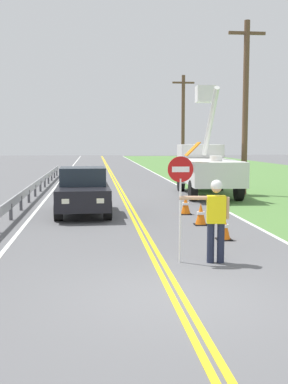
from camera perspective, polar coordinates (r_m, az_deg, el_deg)
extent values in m
plane|color=#5B5B5E|center=(8.46, 3.95, -12.25)|extent=(160.00, 160.00, 0.00)
cube|color=yellow|center=(28.07, -3.30, 0.68)|extent=(0.11, 110.00, 0.01)
cube|color=yellow|center=(28.08, -2.93, 0.68)|extent=(0.11, 110.00, 0.01)
cube|color=silver|center=(28.48, 4.14, 0.75)|extent=(0.12, 110.00, 0.01)
cube|color=silver|center=(28.12, -10.46, 0.60)|extent=(0.12, 110.00, 0.01)
cylinder|color=#1E2338|center=(10.67, 9.10, -5.99)|extent=(0.16, 0.16, 0.88)
cylinder|color=#1E2338|center=(10.64, 7.92, -6.00)|extent=(0.16, 0.16, 0.88)
cube|color=yellow|center=(10.53, 8.57, -2.06)|extent=(0.43, 0.29, 0.60)
cylinder|color=tan|center=(10.45, 5.87, -0.70)|extent=(0.61, 0.17, 0.09)
cylinder|color=tan|center=(10.55, 9.87, -1.90)|extent=(0.09, 0.09, 0.48)
sphere|color=tan|center=(10.47, 8.62, 0.49)|extent=(0.22, 0.22, 0.22)
sphere|color=white|center=(10.47, 8.62, 0.76)|extent=(0.25, 0.25, 0.25)
cylinder|color=silver|center=(10.51, 4.31, -3.43)|extent=(0.04, 0.04, 1.85)
cylinder|color=#B71414|center=(10.38, 4.36, 2.71)|extent=(0.56, 0.03, 0.56)
cube|color=white|center=(10.36, 4.38, 2.70)|extent=(0.38, 0.01, 0.12)
cube|color=silver|center=(22.49, 8.06, 2.35)|extent=(2.56, 4.72, 1.10)
cube|color=silver|center=(25.87, 6.64, 3.41)|extent=(2.32, 2.22, 2.00)
cube|color=#1E2833|center=(26.87, 6.29, 4.16)|extent=(1.98, 0.17, 0.90)
cylinder|color=silver|center=(21.55, 8.55, 3.97)|extent=(0.56, 0.56, 0.24)
cylinder|color=silver|center=(23.02, 7.88, 8.12)|extent=(0.42, 3.16, 3.13)
cube|color=white|center=(24.57, 7.28, 11.46)|extent=(0.95, 0.95, 0.80)
cube|color=orange|center=(20.47, 5.79, 5.10)|extent=(0.64, 0.83, 0.59)
cylinder|color=black|center=(25.59, 4.41, 1.16)|extent=(0.37, 0.94, 0.92)
cylinder|color=black|center=(25.93, 8.93, 1.17)|extent=(0.37, 0.94, 0.92)
cylinder|color=black|center=(21.36, 5.83, 0.17)|extent=(0.37, 0.94, 0.92)
cylinder|color=black|center=(21.77, 11.20, 0.19)|extent=(0.37, 0.94, 0.92)
cube|color=black|center=(17.42, -7.26, -0.40)|extent=(1.92, 4.14, 0.72)
cube|color=#1E2833|center=(17.61, -7.28, 1.89)|extent=(1.65, 1.75, 0.64)
cube|color=#EAEACC|center=(15.41, -5.22, -1.04)|extent=(0.24, 0.06, 0.16)
cube|color=#EAEACC|center=(15.41, -9.32, -1.10)|extent=(0.24, 0.06, 0.16)
cylinder|color=black|center=(16.23, -4.35, -2.13)|extent=(0.29, 0.69, 0.68)
cylinder|color=black|center=(16.23, -10.14, -2.21)|extent=(0.29, 0.69, 0.68)
cylinder|color=black|center=(18.74, -4.73, -1.02)|extent=(0.29, 0.69, 0.68)
cylinder|color=black|center=(18.75, -9.74, -1.09)|extent=(0.29, 0.69, 0.68)
cylinder|color=brown|center=(24.22, 11.95, 9.62)|extent=(0.28, 0.28, 8.40)
cube|color=brown|center=(24.71, 12.14, 17.98)|extent=(1.80, 0.14, 0.14)
cylinder|color=brown|center=(39.75, 4.66, 7.99)|extent=(0.28, 0.28, 7.95)
cube|color=brown|center=(40.01, 4.70, 12.83)|extent=(1.80, 0.14, 0.14)
cone|color=orange|center=(13.12, 9.49, -4.13)|extent=(0.36, 0.36, 0.70)
cylinder|color=white|center=(13.11, 9.50, -3.98)|extent=(0.25, 0.25, 0.08)
cube|color=black|center=(13.18, 9.47, -5.56)|extent=(0.40, 0.40, 0.03)
cone|color=orange|center=(15.30, 6.76, -2.62)|extent=(0.36, 0.36, 0.70)
cylinder|color=white|center=(15.30, 6.76, -2.49)|extent=(0.25, 0.25, 0.08)
cube|color=black|center=(15.36, 6.75, -3.86)|extent=(0.40, 0.40, 0.03)
cone|color=orange|center=(17.46, 4.97, -1.52)|extent=(0.36, 0.36, 0.70)
cylinder|color=white|center=(17.45, 4.98, -1.41)|extent=(0.25, 0.25, 0.08)
cube|color=black|center=(17.51, 4.96, -2.61)|extent=(0.40, 0.40, 0.03)
cube|color=#9EA0A3|center=(22.36, -13.16, 0.54)|extent=(0.06, 32.00, 0.32)
cube|color=#4C4C51|center=(16.78, -15.55, -2.29)|extent=(0.10, 0.10, 0.55)
cube|color=#4C4C51|center=(19.01, -14.42, -1.29)|extent=(0.10, 0.10, 0.55)
cube|color=#4C4C51|center=(21.26, -13.52, -0.50)|extent=(0.10, 0.10, 0.55)
cube|color=#4C4C51|center=(23.51, -12.80, 0.14)|extent=(0.10, 0.10, 0.55)
cube|color=#4C4C51|center=(25.77, -12.21, 0.67)|extent=(0.10, 0.10, 0.55)
cube|color=#4C4C51|center=(28.04, -11.71, 1.11)|extent=(0.10, 0.10, 0.55)
cube|color=#4C4C51|center=(30.31, -11.29, 1.48)|extent=(0.10, 0.10, 0.55)
cube|color=#4C4C51|center=(32.58, -10.92, 1.81)|extent=(0.10, 0.10, 0.55)
cube|color=#4C4C51|center=(34.85, -10.60, 2.09)|extent=(0.10, 0.10, 0.55)
cube|color=#4C4C51|center=(37.12, -10.32, 2.34)|extent=(0.10, 0.10, 0.55)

